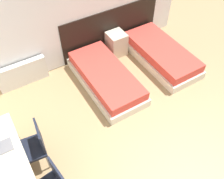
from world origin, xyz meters
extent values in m
cube|color=white|center=(0.00, 3.64, 1.35)|extent=(5.46, 0.05, 2.70)
cube|color=black|center=(0.96, 3.61, 0.52)|extent=(2.46, 0.03, 1.04)
cube|color=beige|center=(0.23, 2.61, 0.09)|extent=(0.90, 1.93, 0.19)
cube|color=#CC3D33|center=(0.23, 2.61, 0.28)|extent=(0.82, 1.85, 0.20)
cube|color=beige|center=(1.69, 2.61, 0.09)|extent=(0.90, 1.93, 0.19)
cube|color=#CC3D33|center=(1.69, 2.61, 0.28)|extent=(0.82, 1.85, 0.20)
cube|color=beige|center=(0.96, 3.37, 0.27)|extent=(0.40, 0.41, 0.55)
cube|color=silver|center=(-1.23, 3.52, 0.27)|extent=(1.03, 0.12, 0.55)
cube|color=beige|center=(-1.98, 1.31, 0.72)|extent=(0.50, 1.92, 0.04)
cube|color=beige|center=(-1.98, 2.26, 0.35)|extent=(0.45, 0.04, 0.70)
cube|color=black|center=(-1.65, 1.68, 0.43)|extent=(0.48, 0.48, 0.05)
cube|color=black|center=(-1.45, 1.66, 0.67)|extent=(0.08, 0.39, 0.44)
cylinder|color=slate|center=(-1.86, 1.52, 0.20)|extent=(0.02, 0.02, 0.40)
cylinder|color=slate|center=(-1.82, 1.89, 0.20)|extent=(0.02, 0.02, 0.40)
cylinder|color=slate|center=(-1.49, 1.48, 0.20)|extent=(0.02, 0.02, 0.40)
cylinder|color=slate|center=(-1.45, 1.85, 0.20)|extent=(0.02, 0.02, 0.40)
cube|color=black|center=(-1.45, 0.97, 0.67)|extent=(0.08, 0.39, 0.44)
cylinder|color=slate|center=(-1.49, 1.15, 0.20)|extent=(0.02, 0.02, 0.40)
cube|color=slate|center=(-1.99, 1.71, 0.75)|extent=(0.32, 0.23, 0.02)
camera|label=1|loc=(-1.55, -0.55, 3.89)|focal=40.00mm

